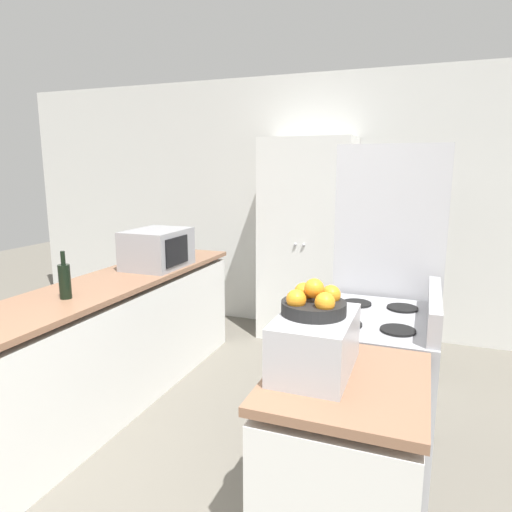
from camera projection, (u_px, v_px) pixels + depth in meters
The scene contains 10 objects.
wall_back at pixel (309, 205), 4.72m from camera, with size 7.00×0.06×2.60m.
counter_left at pixel (116, 342), 3.33m from camera, with size 0.60×2.60×0.90m.
counter_right at pixel (343, 485), 1.83m from camera, with size 0.60×0.71×0.90m.
pantry_cabinet at pixel (307, 240), 4.48m from camera, with size 0.88×0.54×1.96m.
stove at pixel (371, 393), 2.52m from camera, with size 0.66×0.80×1.06m.
refrigerator at pixel (390, 280), 3.17m from camera, with size 0.69×0.74×1.83m.
microwave at pixel (157, 249), 3.62m from camera, with size 0.41×0.52×0.30m.
wine_bottle at pixel (65, 280), 2.76m from camera, with size 0.07×0.07×0.29m.
toaster_oven at pixel (315, 343), 1.78m from camera, with size 0.29×0.44×0.22m.
fruit_bowl at pixel (314, 303), 1.77m from camera, with size 0.25×0.25×0.14m.
Camera 1 is at (1.16, -1.18, 1.69)m, focal length 32.00 mm.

